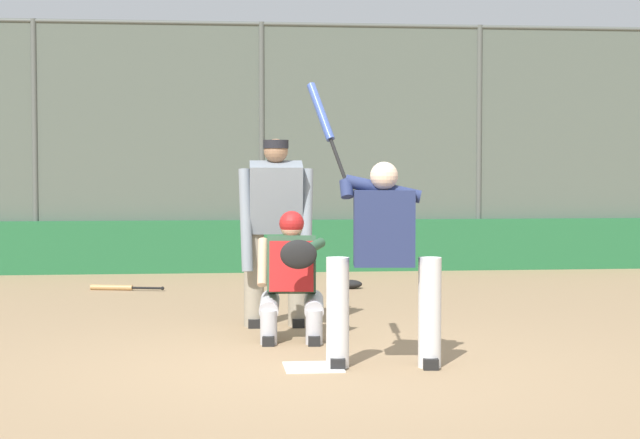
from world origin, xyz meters
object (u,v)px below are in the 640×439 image
catcher_behind_plate (292,274)px  batter_at_plate (382,256)px  umpire_home (276,226)px  spare_bat_near_backstop (117,288)px  fielding_glove_on_dirt (349,284)px

catcher_behind_plate → batter_at_plate: bearing=120.2°
batter_at_plate → umpire_home: 2.16m
catcher_behind_plate → spare_bat_near_backstop: (1.80, -3.98, -0.54)m
fielding_glove_on_dirt → catcher_behind_plate: bearing=75.3°
umpire_home → spare_bat_near_backstop: (1.72, -3.15, -0.91)m
umpire_home → fielding_glove_on_dirt: bearing=-108.0°
fielding_glove_on_dirt → spare_bat_near_backstop: bearing=-2.8°
batter_at_plate → umpire_home: bearing=-66.4°
batter_at_plate → spare_bat_near_backstop: batter_at_plate is taller
batter_at_plate → catcher_behind_plate: (0.57, -1.23, -0.26)m
spare_bat_near_backstop → fielding_glove_on_dirt: size_ratio=2.97×
spare_bat_near_backstop → fielding_glove_on_dirt: (-2.80, 0.14, 0.02)m
catcher_behind_plate → spare_bat_near_backstop: bearing=-60.4°
umpire_home → fielding_glove_on_dirt: (-1.09, -3.01, -0.89)m
batter_at_plate → catcher_behind_plate: 1.38m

